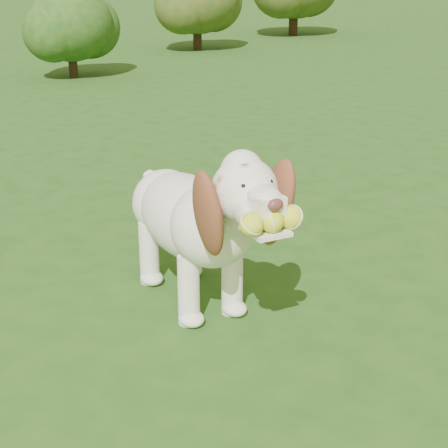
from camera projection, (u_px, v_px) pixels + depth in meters
ground at (114, 347)px, 2.84m from camera, size 80.00×80.00×0.00m
dog at (197, 215)px, 3.03m from camera, size 0.48×1.28×0.84m
shrub_c at (70, 24)px, 9.51m from camera, size 1.20×1.20×1.25m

